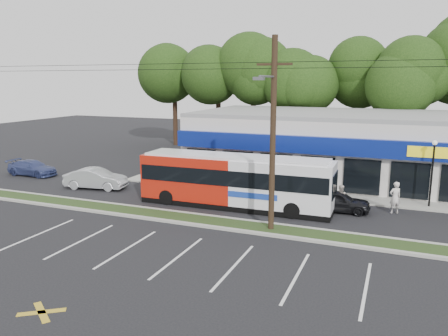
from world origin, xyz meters
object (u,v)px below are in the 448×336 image
utility_pole (269,129)px  metrobus (235,180)px  pedestrian_a (395,197)px  pedestrian_b (340,198)px  car_silver (96,179)px  car_blue (32,168)px  lamp_post (433,166)px  car_dark (337,201)px

utility_pole → metrobus: size_ratio=4.10×
pedestrian_a → pedestrian_b: bearing=-16.3°
utility_pole → car_silver: size_ratio=11.02×
car_silver → utility_pole: bearing=-116.3°
car_silver → pedestrian_b: (17.37, 0.96, 0.07)m
car_blue → metrobus: bearing=-97.0°
utility_pole → lamp_post: 11.67m
metrobus → car_blue: (-19.01, 2.29, -1.09)m
utility_pole → lamp_post: (8.17, 7.87, -2.74)m
car_silver → pedestrian_a: size_ratio=2.35×
car_dark → car_blue: 25.11m
utility_pole → car_blue: size_ratio=11.39×
lamp_post → pedestrian_a: lamp_post is taller
utility_pole → pedestrian_b: size_ratio=30.71×
metrobus → car_blue: bearing=172.0°
car_silver → car_blue: size_ratio=1.03×
metrobus → car_dark: metrobus is taller
car_blue → pedestrian_a: 28.34m
lamp_post → pedestrian_b: lamp_post is taller
car_dark → car_silver: (-17.20, -0.80, 0.08)m
car_dark → car_blue: size_ratio=0.89×
utility_pole → pedestrian_a: (6.17, 5.85, -4.45)m
lamp_post → car_silver: (-22.45, -3.76, -1.92)m
lamp_post → car_blue: bearing=-176.2°
metrobus → car_dark: 6.32m
metrobus → pedestrian_a: 9.64m
lamp_post → car_dark: 6.35m
metrobus → car_silver: bearing=176.1°
utility_pole → pedestrian_a: size_ratio=25.90×
utility_pole → car_dark: size_ratio=12.80×
car_blue → pedestrian_b: (25.26, -0.79, 0.18)m
utility_pole → car_blue: bearing=165.2°
car_dark → pedestrian_a: size_ratio=2.02×
car_blue → lamp_post: bearing=-86.3°
utility_pole → pedestrian_a: bearing=43.5°
car_blue → pedestrian_b: 25.27m
lamp_post → utility_pole: bearing=-136.1°
car_blue → pedestrian_a: bearing=-90.2°
metrobus → car_blue: metrobus is taller
utility_pole → pedestrian_b: utility_pole is taller
utility_pole → metrobus: (-3.16, 3.57, -3.68)m
utility_pole → car_silver: bearing=163.9°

